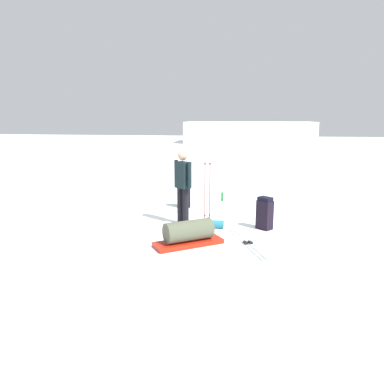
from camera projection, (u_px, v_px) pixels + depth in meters
name	position (u px, v px, depth m)	size (l,w,h in m)	color
ground_plane	(192.00, 221.00, 8.72)	(80.00, 80.00, 0.00)	white
distant_snow_ridge	(249.00, 132.00, 35.11)	(12.06, 5.00, 2.00)	white
skier_standing	(183.00, 183.00, 8.27)	(0.45, 0.40, 1.70)	black
ski_pair_near	(248.00, 244.00, 7.10)	(0.84, 1.77, 0.05)	silver
backpack_large_dark	(265.00, 213.00, 8.00)	(0.39, 0.38, 0.72)	black
backpack_bright	(184.00, 195.00, 9.96)	(0.36, 0.31, 0.68)	black
ski_poles_planted_near	(207.00, 188.00, 8.82)	(0.19, 0.11, 1.36)	maroon
gear_sled	(188.00, 234.00, 7.01)	(1.36, 1.12, 0.49)	red
sleeping_mat_rolled	(211.00, 224.00, 8.13)	(0.18, 0.18, 0.55)	teal
thermos_bottle	(222.00, 197.00, 10.73)	(0.07, 0.07, 0.26)	#207430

